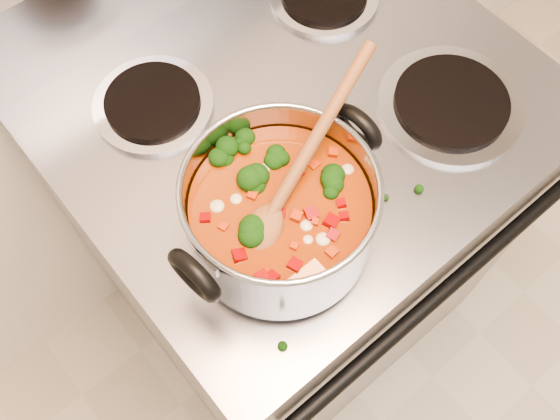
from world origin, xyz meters
name	(u,v)px	position (x,y,z in m)	size (l,w,h in m)	color
electric_range	(295,229)	(0.04, 1.16, 0.47)	(0.73, 0.66, 1.08)	gray
stockpot	(280,213)	(-0.13, 1.01, 1.00)	(0.30, 0.24, 0.15)	#9999A0
wooden_spoon	(290,182)	(-0.11, 1.02, 1.05)	(0.30, 0.13, 0.10)	brown
cooktop_crumbs	(267,222)	(-0.13, 1.04, 0.92)	(0.36, 0.09, 0.01)	black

